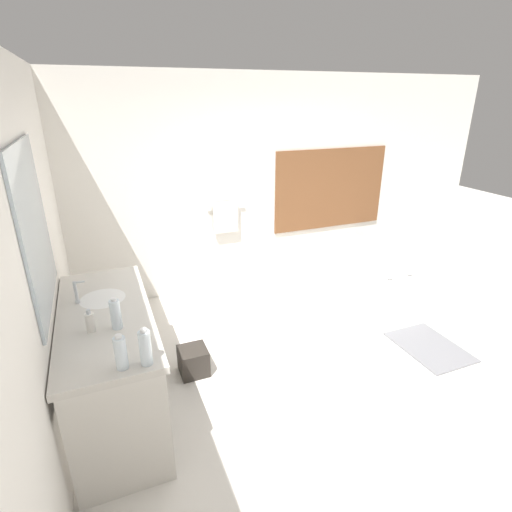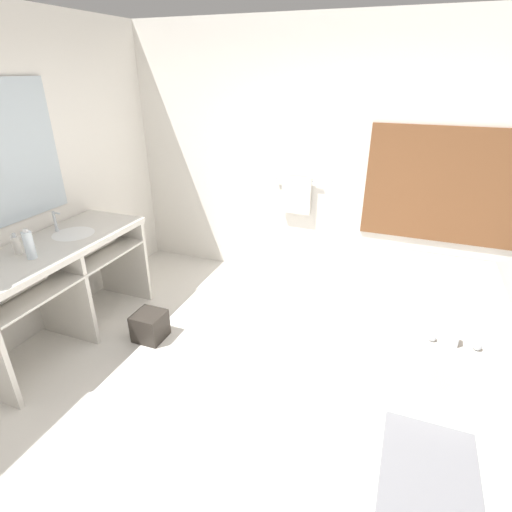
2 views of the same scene
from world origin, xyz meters
The scene contains 9 objects.
ground_plane centered at (0.00, 0.00, 0.00)m, with size 16.00×16.00×0.00m, color silver.
wall_back_with_blinds centered at (0.04, 2.23, 1.34)m, with size 7.40×0.13×2.70m.
vanity_counter centered at (-1.85, 0.32, 0.68)m, with size 0.67×1.65×0.92m.
sink_faucet centered at (-2.04, 0.55, 1.00)m, with size 0.09×0.04×0.18m.
bathtub centered at (1.26, 1.37, 0.28)m, with size 0.92×1.65×0.63m.
water_bottle_2 centered at (-1.78, 0.05, 1.03)m, with size 0.07×0.07×0.23m.
soap_dispenser centered at (-1.95, 0.07, 0.99)m, with size 0.06×0.06×0.17m.
waste_bin centered at (-1.17, 0.54, 0.13)m, with size 0.26×0.26×0.26m.
bath_mat centered at (1.18, 0.01, 0.01)m, with size 0.57×0.76×0.02m.
Camera 2 is at (0.79, -1.90, 2.22)m, focal length 28.00 mm.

